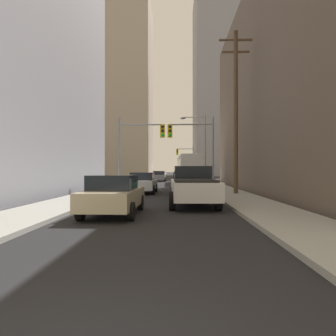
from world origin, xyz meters
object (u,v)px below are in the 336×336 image
Objects in this scene: sedan_beige at (114,195)px; traffic_signal_near_left at (139,141)px; sedan_green at (186,184)px; city_bus at (189,168)px; pickup_truck_white at (193,186)px; sedan_silver at (143,183)px; traffic_signal_far_right at (186,157)px; traffic_signal_near_right at (193,141)px; sedan_grey at (159,176)px.

sedan_beige is 0.71× the size of traffic_signal_near_left.
sedan_green is 6.42m from traffic_signal_near_left.
city_bus is 16.90m from sedan_green.
pickup_truck_white is 1.29× the size of sedan_silver.
traffic_signal_near_left reaches higher than sedan_green.
traffic_signal_near_left is 1.00× the size of traffic_signal_far_right.
traffic_signal_far_right is at bearing 80.76° from traffic_signal_near_left.
traffic_signal_near_right is (0.56, 9.93, 3.11)m from pickup_truck_white.
sedan_beige and sedan_silver have the same top height.
traffic_signal_near_right reaches higher than pickup_truck_white.
traffic_signal_far_right reaches higher than sedan_silver.
sedan_green is (-0.18, 5.81, -0.16)m from pickup_truck_white.
city_bus reaches higher than sedan_green.
pickup_truck_white reaches higher than sedan_grey.
traffic_signal_far_right is at bearing 89.55° from city_bus.
sedan_silver is 31.99m from traffic_signal_far_right.
pickup_truck_white is at bearing -68.84° from traffic_signal_near_left.
city_bus is 1.93× the size of traffic_signal_near_right.
sedan_green is 0.71× the size of traffic_signal_near_right.
sedan_beige and sedan_green have the same top height.
city_bus is 2.72× the size of sedan_green.
sedan_beige is 1.00× the size of sedan_green.
sedan_beige is 32.90m from sedan_grey.
traffic_signal_far_right is at bearing 88.17° from sedan_green.
sedan_beige and sedan_grey have the same top height.
traffic_signal_far_right reaches higher than sedan_green.
pickup_truck_white is 1.29× the size of sedan_green.
traffic_signal_near_left reaches higher than pickup_truck_white.
sedan_beige is at bearing -87.12° from traffic_signal_near_left.
sedan_grey is (-3.14, 23.87, 0.00)m from sedan_green.
traffic_signal_far_right is (4.19, 9.28, 3.24)m from sedan_grey.
sedan_silver is 5.63m from traffic_signal_near_right.
sedan_silver is 22.28m from sedan_grey.
pickup_truck_white is at bearing 45.31° from sedan_beige.
sedan_silver is at bearing 113.74° from pickup_truck_white.
sedan_beige is at bearing -134.69° from pickup_truck_white.
traffic_signal_near_right is 29.03m from traffic_signal_far_right.
sedan_beige is at bearing -95.50° from traffic_signal_far_right.
sedan_beige is 0.71× the size of traffic_signal_near_right.
traffic_signal_near_left is 1.00× the size of traffic_signal_near_right.
traffic_signal_near_left is 29.41m from traffic_signal_far_right.
traffic_signal_near_right is at bearing -90.63° from traffic_signal_far_right.
sedan_grey is (-0.13, 32.90, 0.00)m from sedan_beige.
pickup_truck_white is 39.10m from traffic_signal_far_right.
sedan_green is 3.47m from sedan_silver.
city_bus is 2.73× the size of sedan_beige.
traffic_signal_near_right reaches higher than sedan_grey.
traffic_signal_far_right is (4.73, 29.03, -0.04)m from traffic_signal_near_left.
sedan_silver is at bearing 152.62° from sedan_green.
city_bus is at bearing 70.11° from traffic_signal_near_left.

